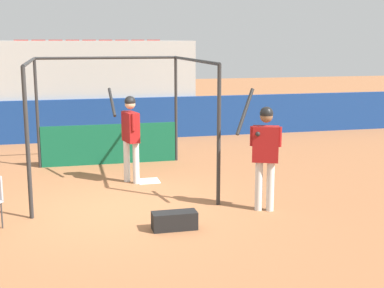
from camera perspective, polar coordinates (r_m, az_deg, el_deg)
ground_plane at (r=9.53m, az=-7.46°, el=-6.79°), size 60.00×60.00×0.00m
outfield_wall at (r=15.83m, az=-10.09°, el=2.56°), size 24.00×0.12×1.22m
bleacher_section at (r=17.38m, az=-10.53°, el=6.07°), size 5.95×3.20×2.90m
batting_cage at (r=11.89m, az=-8.54°, el=2.46°), size 3.29×3.74×2.53m
home_plate at (r=11.22m, az=-4.66°, el=-3.95°), size 0.44×0.44×0.02m
player_batter at (r=10.94m, az=-6.61°, el=1.46°), size 0.56×0.87×1.92m
player_waiting at (r=9.14m, az=7.79°, el=-0.44°), size 0.80×0.54×2.10m
equipment_bag at (r=8.41m, az=-1.88°, el=-8.17°), size 0.70×0.28×0.28m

